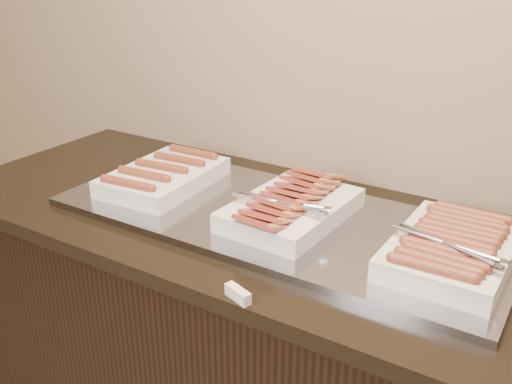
# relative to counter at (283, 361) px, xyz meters

# --- Properties ---
(counter) EXTENTS (2.06, 0.76, 0.90)m
(counter) POSITION_rel_counter_xyz_m (0.00, 0.00, 0.00)
(counter) COLOR black
(counter) RESTS_ON ground
(warming_tray) EXTENTS (1.20, 0.50, 0.02)m
(warming_tray) POSITION_rel_counter_xyz_m (-0.03, 0.00, 0.46)
(warming_tray) COLOR #8E919B
(warming_tray) RESTS_ON counter
(dish_left) EXTENTS (0.26, 0.37, 0.07)m
(dish_left) POSITION_rel_counter_xyz_m (-0.42, -0.00, 0.50)
(dish_left) COLOR silver
(dish_left) RESTS_ON warming_tray
(dish_center) EXTENTS (0.27, 0.39, 0.10)m
(dish_center) POSITION_rel_counter_xyz_m (0.01, -0.00, 0.50)
(dish_center) COLOR silver
(dish_center) RESTS_ON warming_tray
(dish_right) EXTENTS (0.27, 0.37, 0.08)m
(dish_right) POSITION_rel_counter_xyz_m (0.42, -0.00, 0.50)
(dish_right) COLOR silver
(dish_right) RESTS_ON warming_tray
(label_holder) EXTENTS (0.07, 0.04, 0.03)m
(label_holder) POSITION_rel_counter_xyz_m (0.09, -0.36, 0.46)
(label_holder) COLOR silver
(label_holder) RESTS_ON counter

